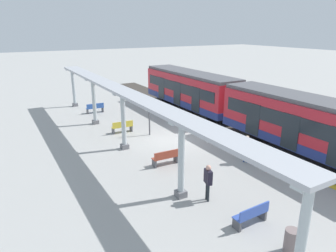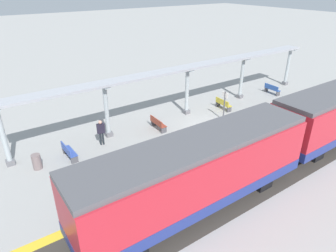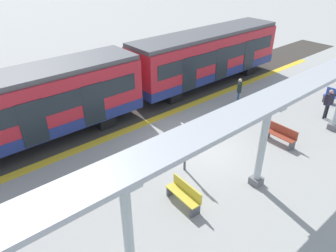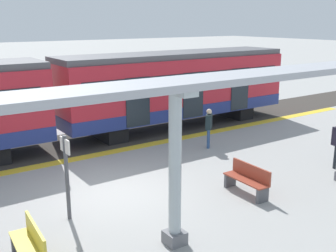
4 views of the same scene
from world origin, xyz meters
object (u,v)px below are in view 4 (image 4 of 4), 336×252
at_px(bench_extra_slot, 248,179).
at_px(platform_info_sign, 66,170).
at_px(canopy_pillar_third, 175,168).
at_px(passenger_waiting_near_edge, 209,124).
at_px(train_far_carriage, 176,88).
at_px(bench_mid_platform, 30,245).

xyz_separation_m(bench_extra_slot, platform_info_sign, (-1.44, -4.85, 0.89)).
bearing_deg(canopy_pillar_third, passenger_waiting_near_edge, 134.07).
xyz_separation_m(bench_extra_slot, passenger_waiting_near_edge, (-4.03, 1.90, 0.54)).
bearing_deg(passenger_waiting_near_edge, canopy_pillar_third, -45.93).
bearing_deg(canopy_pillar_third, bench_extra_slot, 107.45).
xyz_separation_m(canopy_pillar_third, passenger_waiting_near_edge, (-5.08, 5.25, -0.82)).
height_order(canopy_pillar_third, platform_info_sign, canopy_pillar_third).
height_order(bench_extra_slot, passenger_waiting_near_edge, passenger_waiting_near_edge).
bearing_deg(passenger_waiting_near_edge, bench_extra_slot, -25.29).
xyz_separation_m(train_far_carriage, bench_mid_platform, (7.59, -9.11, -1.38)).
xyz_separation_m(canopy_pillar_third, platform_info_sign, (-2.49, -1.51, -0.48)).
height_order(canopy_pillar_third, bench_extra_slot, canopy_pillar_third).
height_order(bench_mid_platform, bench_extra_slot, same).
bearing_deg(platform_info_sign, canopy_pillar_third, 31.22).
relative_size(canopy_pillar_third, bench_extra_slot, 2.35).
xyz_separation_m(bench_mid_platform, passenger_waiting_near_edge, (-4.05, 8.15, 0.54)).
distance_m(canopy_pillar_third, passenger_waiting_near_edge, 7.35).
bearing_deg(bench_extra_slot, train_far_carriage, 159.27).
bearing_deg(platform_info_sign, bench_extra_slot, 73.45).
bearing_deg(bench_mid_platform, platform_info_sign, 136.52).
xyz_separation_m(train_far_carriage, platform_info_sign, (6.12, -7.72, -0.50)).
xyz_separation_m(train_far_carriage, bench_extra_slot, (7.56, -2.86, -1.38)).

